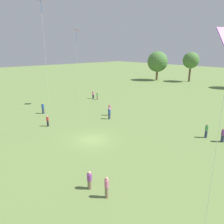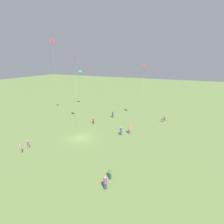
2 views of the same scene
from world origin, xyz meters
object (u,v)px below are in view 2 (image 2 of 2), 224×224
object	(u,v)px
person_5	(105,183)
person_0	(113,114)
person_8	(110,173)
person_4	(164,119)
kite_0	(144,68)
person_2	(21,148)
person_3	(129,130)
person_9	(93,121)
kite_5	(75,57)
person_1	(165,117)
kite_2	(80,72)
kite_4	(53,46)
person_6	(28,144)
person_7	(121,131)

from	to	relation	value
person_5	person_0	bearing A→B (deg)	-95.21
person_8	person_4	bearing A→B (deg)	0.82
kite_0	person_2	bearing A→B (deg)	-125.62
person_3	person_5	size ratio (longest dim) A/B	1.08
person_9	kite_5	bearing A→B (deg)	4.36
person_1	person_5	xyz separation A→B (m)	(29.56, -2.76, -0.03)
person_0	person_5	world-z (taller)	person_0
kite_2	person_5	bearing A→B (deg)	-61.78
person_5	kite_4	world-z (taller)	kite_4
person_0	person_1	world-z (taller)	person_0
kite_0	kite_5	size ratio (longest dim) A/B	0.84
person_0	person_8	distance (m)	26.34
person_6	person_7	size ratio (longest dim) A/B	0.86
kite_4	kite_5	bearing A→B (deg)	-57.94
kite_0	kite_2	xyz separation A→B (m)	(-4.57, -21.96, -2.05)
person_8	kite_2	size ratio (longest dim) A/B	0.15
person_7	person_8	distance (m)	14.62
kite_2	person_2	bearing A→B (deg)	-85.93
person_3	person_4	world-z (taller)	person_3
kite_2	person_0	bearing A→B (deg)	-31.07
person_9	kite_4	xyz separation A→B (m)	(0.15, -10.92, 17.93)
person_3	kite_0	size ratio (longest dim) A/B	0.13
kite_2	kite_4	distance (m)	14.02
person_7	person_9	world-z (taller)	person_7
person_1	person_7	distance (m)	15.32
person_2	person_5	xyz separation A→B (m)	(1.63, 17.28, -0.04)
person_8	person_6	bearing A→B (deg)	92.61
person_2	person_4	bearing A→B (deg)	72.59
kite_4	person_2	bearing A→B (deg)	-103.32
person_2	person_7	size ratio (longest dim) A/B	0.96
person_9	kite_0	size ratio (longest dim) A/B	0.11
person_4	kite_0	world-z (taller)	kite_0
person_6	person_0	bearing A→B (deg)	123.23
person_4	person_8	xyz separation A→B (m)	(26.07, -2.98, 0.08)
person_2	kite_4	size ratio (longest dim) A/B	0.09
person_0	person_3	distance (m)	11.70
person_3	kite_4	size ratio (longest dim) A/B	0.09
person_0	kite_5	size ratio (longest dim) A/B	0.11
person_1	person_3	world-z (taller)	person_3
person_0	person_7	world-z (taller)	person_0
person_1	person_4	distance (m)	1.53
person_4	person_0	bearing A→B (deg)	-121.78
person_7	person_8	bearing A→B (deg)	102.40
person_0	kite_5	world-z (taller)	kite_5
person_8	kite_2	xyz separation A→B (m)	(-29.42, -24.55, 10.72)
person_7	person_2	bearing A→B (deg)	44.02
person_6	kite_5	bearing A→B (deg)	126.52
person_3	kite_4	distance (m)	27.78
person_0	kite_2	distance (m)	18.32
person_0	person_4	bearing A→B (deg)	15.49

